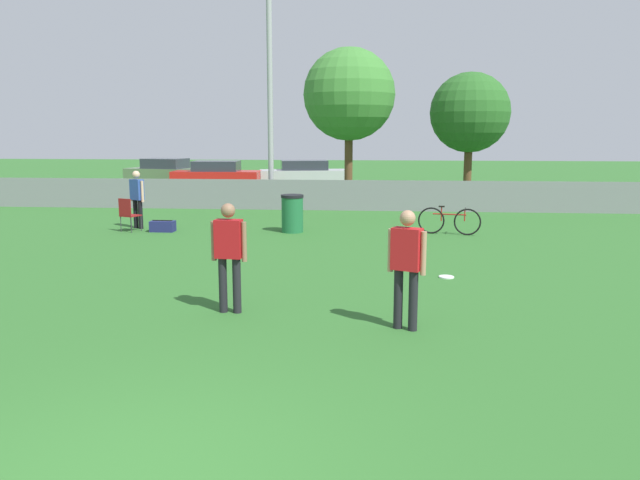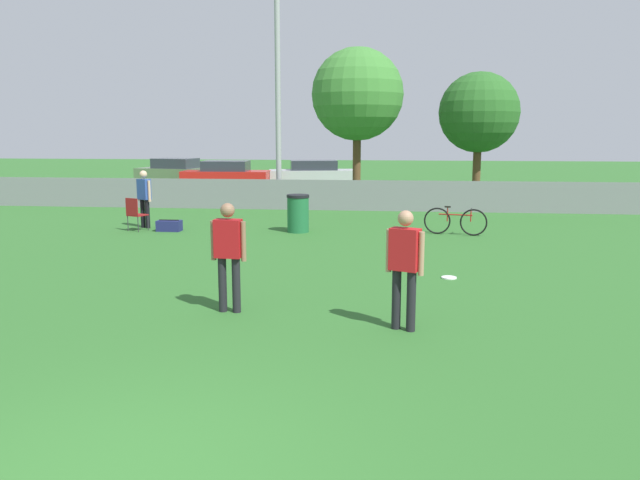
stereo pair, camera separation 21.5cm
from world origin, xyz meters
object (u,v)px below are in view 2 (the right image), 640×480
at_px(frisbee_disc, 449,277).
at_px(parked_car_silver, 314,174).
at_px(spectator_in_blue, 144,195).
at_px(gear_bag_sideline, 169,226).
at_px(folding_chair_sideline, 135,212).
at_px(parked_car_olive, 176,172).
at_px(tree_near_pole, 357,95).
at_px(tree_far_right, 479,113).
at_px(player_defender_red, 228,249).
at_px(trash_bin, 298,213).
at_px(player_thrower_red, 405,261).
at_px(bicycle_sideline, 455,221).
at_px(parked_car_red, 226,175).
at_px(light_pole, 278,64).

bearing_deg(frisbee_disc, parked_car_silver, 104.22).
height_order(spectator_in_blue, gear_bag_sideline, spectator_in_blue).
xyz_separation_m(folding_chair_sideline, parked_car_olive, (-4.28, 15.55, 0.16)).
height_order(tree_near_pole, tree_far_right, tree_near_pole).
xyz_separation_m(parked_car_olive, parked_car_silver, (7.44, 0.09, -0.04)).
bearing_deg(gear_bag_sideline, parked_car_olive, 108.71).
bearing_deg(frisbee_disc, spectator_in_blue, 146.31).
xyz_separation_m(player_defender_red, parked_car_olive, (-9.03, 23.20, -0.30)).
height_order(player_defender_red, folding_chair_sideline, player_defender_red).
bearing_deg(folding_chair_sideline, trash_bin, -153.79).
bearing_deg(frisbee_disc, player_defender_red, -143.12).
bearing_deg(spectator_in_blue, tree_near_pole, -98.48).
bearing_deg(trash_bin, folding_chair_sideline, -175.47).
relative_size(tree_near_pole, trash_bin, 5.72).
bearing_deg(player_thrower_red, spectator_in_blue, 153.42).
distance_m(bicycle_sideline, parked_car_silver, 16.36).
relative_size(frisbee_disc, trash_bin, 0.28).
distance_m(spectator_in_blue, folding_chair_sideline, 0.76).
distance_m(frisbee_disc, trash_bin, 6.50).
height_order(tree_far_right, parked_car_olive, tree_far_right).
height_order(parked_car_olive, parked_car_red, parked_car_olive).
relative_size(player_thrower_red, bicycle_sideline, 1.01).
distance_m(light_pole, folding_chair_sideline, 8.30).
height_order(player_thrower_red, parked_car_olive, player_thrower_red).
xyz_separation_m(tree_near_pole, bicycle_sideline, (3.16, -7.77, -3.86)).
bearing_deg(player_defender_red, tree_near_pole, 90.85).
bearing_deg(tree_near_pole, light_pole, -144.49).
relative_size(tree_near_pole, parked_car_red, 1.38).
relative_size(player_defender_red, gear_bag_sideline, 2.54).
height_order(folding_chair_sideline, parked_car_silver, parked_car_silver).
relative_size(tree_near_pole, frisbee_disc, 20.48).
xyz_separation_m(frisbee_disc, bicycle_sideline, (0.62, 5.29, 0.37)).
distance_m(light_pole, spectator_in_blue, 7.58).
xyz_separation_m(player_defender_red, parked_car_silver, (-1.60, 23.29, -0.34)).
bearing_deg(frisbee_disc, tree_far_right, 80.74).
distance_m(player_defender_red, spectator_in_blue, 9.52).
xyz_separation_m(light_pole, player_defender_red, (1.71, -13.79, -4.23)).
relative_size(parked_car_red, parked_car_silver, 0.91).
xyz_separation_m(light_pole, folding_chair_sideline, (-3.04, -6.14, -4.68)).
bearing_deg(player_defender_red, frisbee_disc, 41.66).
bearing_deg(spectator_in_blue, light_pole, -89.39).
relative_size(tree_far_right, bicycle_sideline, 3.06).
bearing_deg(tree_far_right, light_pole, -159.21).
height_order(light_pole, player_thrower_red, light_pole).
bearing_deg(trash_bin, spectator_in_blue, 176.73).
relative_size(player_defender_red, trash_bin, 1.62).
bearing_deg(player_thrower_red, tree_far_right, 103.09).
relative_size(player_defender_red, player_thrower_red, 1.00).
relative_size(light_pole, gear_bag_sideline, 13.20).
xyz_separation_m(gear_bag_sideline, parked_car_silver, (2.21, 15.52, 0.51)).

